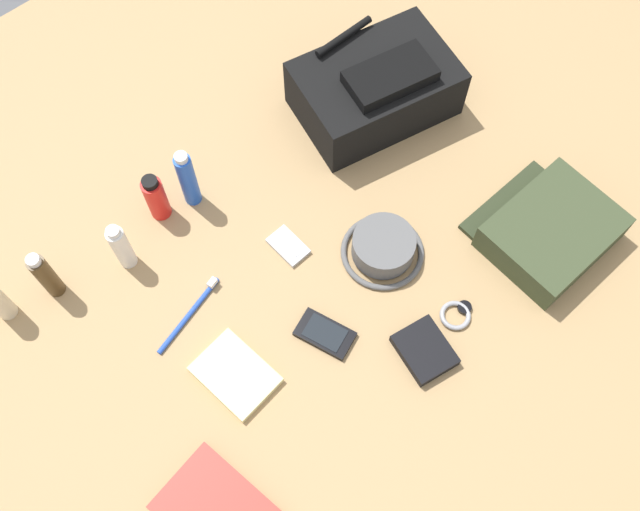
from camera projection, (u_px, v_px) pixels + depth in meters
The scene contains 14 objects.
ground_plane at pixel (320, 266), 1.51m from camera, with size 2.64×2.02×0.02m, color tan.
backpack at pixel (376, 88), 1.60m from camera, with size 0.37×0.29×0.16m.
toiletry_pouch at pixel (550, 231), 1.49m from camera, with size 0.25×0.25×0.07m.
bucket_hat at pixel (383, 248), 1.49m from camera, with size 0.17×0.17×0.06m.
cologne_bottle at pixel (46, 275), 1.41m from camera, with size 0.03×0.03×0.14m.
toothpaste_tube at pixel (121, 247), 1.44m from camera, with size 0.04×0.04×0.14m.
sunscreen_spray at pixel (156, 197), 1.49m from camera, with size 0.04×0.04×0.13m.
deodorant_spray at pixel (188, 179), 1.49m from camera, with size 0.04×0.04×0.17m.
cell_phone at pixel (325, 334), 1.43m from camera, with size 0.10×0.13×0.01m.
media_player at pixel (288, 246), 1.51m from camera, with size 0.05×0.09×0.01m.
wristwatch at pixel (457, 314), 1.44m from camera, with size 0.07×0.06×0.01m.
toothbrush at pixel (192, 311), 1.45m from camera, with size 0.18×0.06×0.02m.
wallet at pixel (425, 350), 1.41m from camera, with size 0.09×0.11×0.02m, color black.
notepad at pixel (235, 374), 1.39m from camera, with size 0.11×0.15×0.02m, color beige.
Camera 1 is at (-0.41, -0.47, 1.36)m, focal length 41.20 mm.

